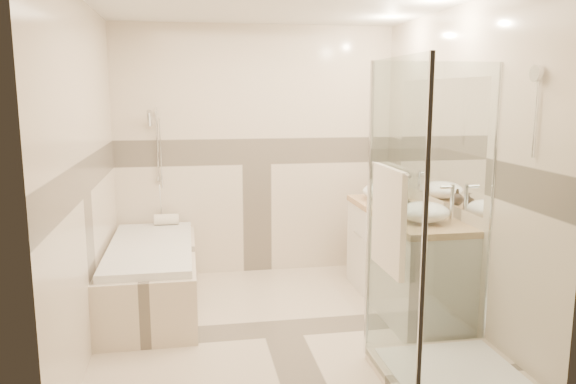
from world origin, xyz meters
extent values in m
cube|color=#C4B29C|center=(0.00, 0.00, -0.01)|extent=(2.80, 3.00, 0.01)
cube|color=beige|center=(0.00, 1.50, 1.25)|extent=(2.80, 0.01, 2.50)
cube|color=beige|center=(0.00, -1.50, 1.25)|extent=(2.80, 0.01, 2.50)
cube|color=beige|center=(-1.40, 0.00, 1.25)|extent=(0.01, 3.00, 2.50)
cube|color=beige|center=(1.40, 0.00, 1.25)|extent=(0.01, 3.00, 2.50)
cube|color=white|center=(1.39, 0.30, 1.45)|extent=(0.01, 1.60, 1.00)
cylinder|color=silver|center=(-0.97, 1.47, 1.35)|extent=(0.02, 0.02, 0.70)
cube|color=beige|center=(-1.02, 0.65, 0.25)|extent=(0.75, 1.70, 0.50)
cube|color=white|center=(-1.02, 0.65, 0.53)|extent=(0.69, 1.60, 0.06)
ellipsoid|color=white|center=(-1.02, 0.65, 0.48)|extent=(0.56, 1.40, 0.16)
cube|color=silver|center=(1.12, 0.30, 0.40)|extent=(0.55, 1.60, 0.80)
cylinder|color=silver|center=(0.83, -0.10, 0.55)|extent=(0.01, 0.24, 0.01)
cylinder|color=silver|center=(0.83, 0.70, 0.55)|extent=(0.01, 0.24, 0.01)
cube|color=tan|center=(1.12, 0.30, 0.83)|extent=(0.57, 1.62, 0.05)
cube|color=beige|center=(0.95, -1.05, 0.04)|extent=(0.90, 0.90, 0.08)
cube|color=white|center=(0.95, -1.05, 0.09)|extent=(0.80, 0.80, 0.01)
cube|color=white|center=(0.51, -1.05, 1.04)|extent=(0.01, 0.90, 2.00)
cube|color=white|center=(0.95, -0.61, 1.04)|extent=(0.90, 0.01, 2.00)
cylinder|color=silver|center=(0.50, -1.50, 1.04)|extent=(0.03, 0.03, 2.00)
cylinder|color=silver|center=(0.50, -0.60, 1.04)|extent=(0.03, 0.03, 2.00)
cylinder|color=silver|center=(1.40, -0.60, 1.04)|extent=(0.03, 0.03, 2.00)
cylinder|color=silver|center=(1.36, -1.05, 1.95)|extent=(0.03, 0.10, 0.10)
cylinder|color=silver|center=(0.47, -1.05, 1.40)|extent=(0.02, 0.60, 0.02)
cube|color=white|center=(0.47, -1.05, 1.10)|extent=(0.04, 0.48, 0.62)
ellipsoid|color=white|center=(1.10, 0.78, 0.93)|extent=(0.40, 0.40, 0.16)
ellipsoid|color=white|center=(1.10, -0.13, 0.93)|extent=(0.39, 0.39, 0.16)
cylinder|color=silver|center=(1.33, 0.78, 0.98)|extent=(0.03, 0.03, 0.26)
cylinder|color=silver|center=(1.28, 0.78, 1.10)|extent=(0.09, 0.02, 0.02)
cylinder|color=silver|center=(1.33, -0.13, 0.99)|extent=(0.03, 0.03, 0.29)
cylinder|color=silver|center=(1.28, -0.13, 1.12)|extent=(0.10, 0.02, 0.02)
imported|color=black|center=(1.10, 0.24, 0.92)|extent=(0.07, 0.08, 0.15)
imported|color=black|center=(1.10, 0.45, 0.92)|extent=(0.11, 0.11, 0.14)
cube|color=white|center=(1.10, 0.96, 0.89)|extent=(0.13, 0.22, 0.07)
cylinder|color=white|center=(-0.91, 1.37, 0.61)|extent=(0.23, 0.11, 0.11)
camera|label=1|loc=(-0.68, -4.12, 1.84)|focal=35.00mm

